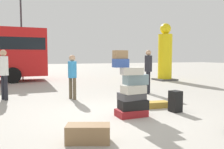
% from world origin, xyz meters
% --- Properties ---
extents(ground_plane, '(80.00, 80.00, 0.00)m').
position_xyz_m(ground_plane, '(0.00, 0.00, 0.00)').
color(ground_plane, '#ADA89E').
extents(suitcase_tower, '(0.87, 0.57, 1.66)m').
position_xyz_m(suitcase_tower, '(0.22, -0.22, 0.62)').
color(suitcase_tower, maroon).
rests_on(suitcase_tower, ground).
extents(suitcase_tan_right_side, '(0.77, 0.43, 0.18)m').
position_xyz_m(suitcase_tan_right_side, '(1.34, 0.38, 0.09)').
color(suitcase_tan_right_side, '#B28C33').
rests_on(suitcase_tan_right_side, ground).
extents(suitcase_brown_behind_tower, '(0.84, 0.61, 0.32)m').
position_xyz_m(suitcase_brown_behind_tower, '(-1.28, -1.53, 0.16)').
color(suitcase_brown_behind_tower, olive).
rests_on(suitcase_brown_behind_tower, ground).
extents(suitcase_black_foreground_far, '(0.29, 0.32, 0.58)m').
position_xyz_m(suitcase_black_foreground_far, '(1.55, -0.24, 0.29)').
color(suitcase_black_foreground_far, black).
rests_on(suitcase_black_foreground_far, ground).
extents(person_bearded_onlooker, '(0.30, 0.31, 1.74)m').
position_xyz_m(person_bearded_onlooker, '(-2.90, 3.37, 1.04)').
color(person_bearded_onlooker, black).
rests_on(person_bearded_onlooker, ground).
extents(person_tourist_with_camera, '(0.30, 0.32, 1.56)m').
position_xyz_m(person_tourist_with_camera, '(-0.67, 2.62, 0.93)').
color(person_tourist_with_camera, brown).
rests_on(person_tourist_with_camera, ground).
extents(person_passerby_in_red, '(0.30, 0.30, 1.77)m').
position_xyz_m(person_passerby_in_red, '(2.43, 2.70, 1.06)').
color(person_passerby_in_red, black).
rests_on(person_passerby_in_red, ground).
extents(yellow_dummy_statue, '(1.21, 1.21, 3.55)m').
position_xyz_m(yellow_dummy_statue, '(6.10, 6.85, 1.57)').
color(yellow_dummy_statue, yellow).
rests_on(yellow_dummy_statue, ground).
extents(lamp_post, '(0.36, 0.36, 6.19)m').
position_xyz_m(lamp_post, '(-2.23, 12.10, 4.03)').
color(lamp_post, '#333338').
rests_on(lamp_post, ground).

